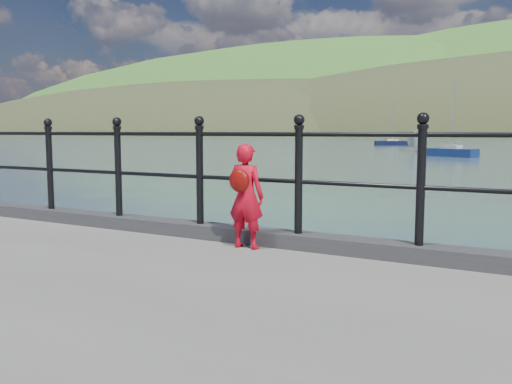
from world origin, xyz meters
The scene contains 7 objects.
ground centered at (0.00, 0.00, 0.00)m, with size 600.00×600.00×0.00m, color #2D4251.
kerb centered at (0.00, -0.15, 1.07)m, with size 60.00×0.30×0.15m, color #28282B.
railing centered at (0.00, -0.15, 1.82)m, with size 18.11×0.11×1.20m.
child centered at (0.14, -0.42, 1.54)m, with size 0.39×0.32×1.06m.
launch_white centered at (-9.63, 52.61, 1.09)m, with size 2.13×5.66×2.19m, color beige.
sailboat_port centered at (-4.79, 43.37, 0.34)m, with size 4.57×3.11×6.61m.
sailboat_left centered at (-18.86, 77.65, 0.34)m, with size 5.41×3.69×7.54m.
Camera 1 is at (2.83, -5.09, 2.18)m, focal length 38.00 mm.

